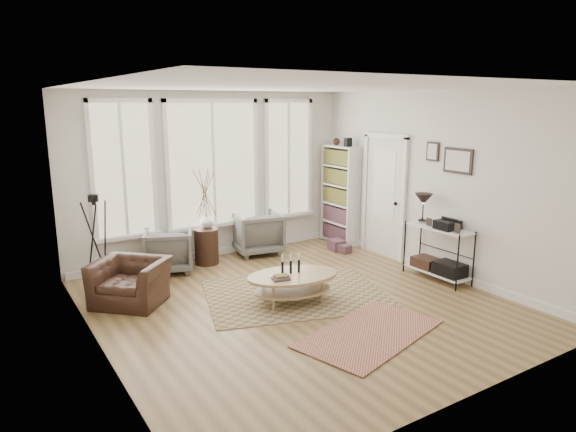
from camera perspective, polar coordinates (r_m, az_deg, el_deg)
room at (r=6.77m, az=1.31°, el=1.63°), size 5.50×5.54×2.90m
bay_window at (r=9.07m, az=-8.29°, el=5.44°), size 4.14×0.12×2.24m
door at (r=9.26m, az=10.63°, el=2.46°), size 0.09×1.06×2.22m
bookcase at (r=10.00m, az=5.84°, el=2.38°), size 0.31×0.85×2.06m
low_shelf at (r=8.28m, az=16.30°, el=-3.36°), size 0.38×1.08×1.30m
wall_art at (r=8.19m, az=17.67°, el=6.13°), size 0.04×0.88×0.44m
rug_main at (r=7.48m, az=0.79°, el=-8.62°), size 2.96×2.55×0.01m
rug_runner at (r=6.35m, az=9.06°, el=-12.73°), size 2.02×1.47×0.01m
coffee_table at (r=7.08m, az=0.49°, el=-7.20°), size 1.41×1.04×0.59m
armchair_left at (r=8.59m, az=-13.11°, el=-3.71°), size 0.99×1.00×0.70m
armchair_right at (r=9.37m, az=-3.49°, el=-1.87°), size 0.95×0.97×0.76m
side_table at (r=8.74m, az=-9.16°, el=-0.09°), size 0.41×0.41×1.71m
vase at (r=8.87m, az=-8.99°, el=-0.51°), size 0.25×0.25×0.24m
accent_chair at (r=7.39m, az=-17.12°, el=-7.03°), size 1.24×1.23×0.61m
tripod_camera at (r=7.99m, az=-20.41°, el=-3.17°), size 0.50×0.50×1.42m
book_stack_near at (r=9.65m, az=5.41°, el=-3.22°), size 0.28×0.33×0.19m
book_stack_far at (r=9.49m, az=6.23°, el=-3.64°), size 0.22×0.26×0.15m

